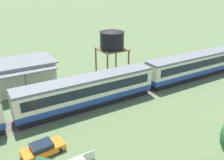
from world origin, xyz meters
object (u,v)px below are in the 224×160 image
at_px(water_tower, 112,40).
at_px(parked_car_orange, 43,149).
at_px(station_building, 20,75).
at_px(passenger_train, 149,76).

height_order(water_tower, parked_car_orange, water_tower).
distance_m(water_tower, parked_car_orange, 22.69).
relative_size(station_building, parked_car_orange, 2.51).
distance_m(passenger_train, station_building, 20.33).
distance_m(passenger_train, water_tower, 9.10).
bearing_deg(station_building, parked_car_orange, -94.56).
height_order(passenger_train, water_tower, water_tower).
bearing_deg(parked_car_orange, passenger_train, 14.16).
bearing_deg(station_building, water_tower, -11.64).
relative_size(water_tower, parked_car_orange, 2.00).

